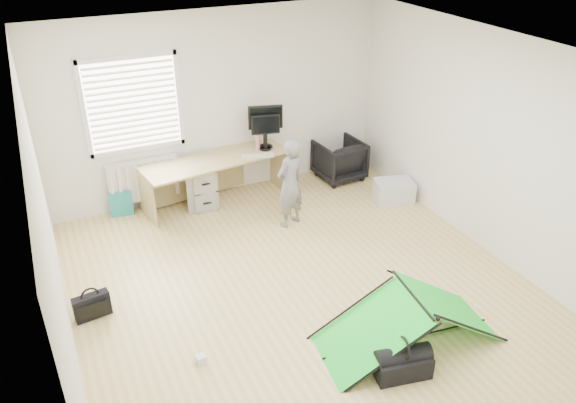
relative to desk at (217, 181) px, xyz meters
name	(u,v)px	position (x,y,z in m)	size (l,w,h in m)	color
ground	(303,288)	(0.21, -2.37, -0.36)	(5.50, 5.50, 0.00)	tan
back_wall	(219,106)	(0.21, 0.38, 0.99)	(5.00, 0.02, 2.70)	silver
window	(133,105)	(-0.99, 0.34, 1.19)	(1.20, 0.06, 1.20)	silver
radiator	(144,180)	(-0.99, 0.30, 0.09)	(1.00, 0.12, 0.60)	silver
desk	(217,181)	(0.00, 0.00, 0.00)	(2.10, 0.67, 0.72)	tan
filing_cabinet	(201,185)	(-0.23, 0.07, -0.05)	(0.40, 0.54, 0.62)	#95979A
monitor_left	(265,137)	(0.77, 0.01, 0.55)	(0.41, 0.09, 0.39)	black
monitor_right	(265,132)	(0.80, 0.08, 0.60)	(0.50, 0.11, 0.48)	black
keyboard	(258,156)	(0.57, -0.19, 0.37)	(0.46, 0.16, 0.02)	beige
thermos	(258,141)	(0.67, 0.07, 0.48)	(0.07, 0.07, 0.24)	#C76F7D
office_chair	(339,160)	(2.02, -0.01, -0.04)	(0.67, 0.69, 0.63)	black
person	(290,183)	(0.70, -0.99, 0.27)	(0.46, 0.30, 1.25)	slate
kite	(410,318)	(0.80, -3.58, -0.07)	(1.86, 0.81, 0.58)	#13CA29
storage_crate	(394,191)	(2.39, -1.01, -0.20)	(0.55, 0.38, 0.31)	silver
tote_bag	(121,202)	(-1.34, 0.26, -0.17)	(0.32, 0.14, 0.37)	teal
laptop_bag	(92,306)	(-2.05, -1.85, -0.22)	(0.38, 0.11, 0.28)	black
white_box	(201,359)	(-1.20, -3.00, -0.31)	(0.09, 0.09, 0.09)	silver
duffel_bag	(402,365)	(0.48, -3.95, -0.24)	(0.53, 0.27, 0.23)	black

